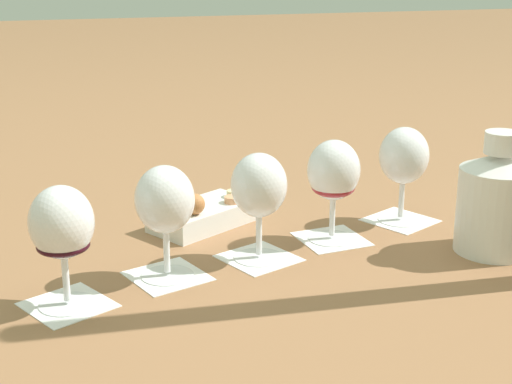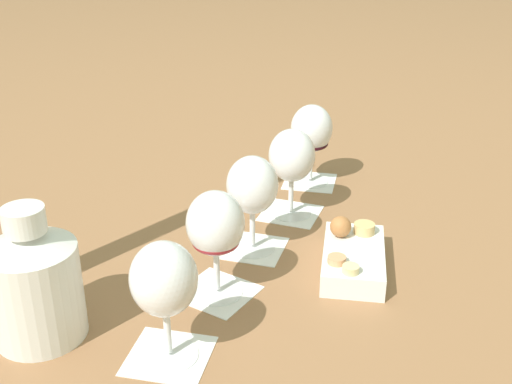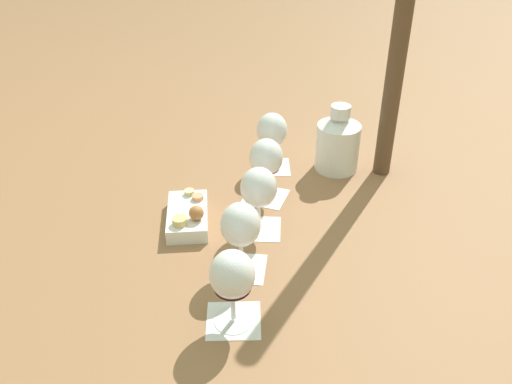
% 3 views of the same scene
% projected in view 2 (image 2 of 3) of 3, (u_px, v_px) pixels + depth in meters
% --- Properties ---
extents(ground_plane, '(8.00, 8.00, 0.00)m').
position_uv_depth(ground_plane, '(258.00, 248.00, 1.04)').
color(ground_plane, '#936642').
extents(tasting_card_0, '(0.13, 0.13, 0.00)m').
position_uv_depth(tasting_card_0, '(169.00, 355.00, 0.79)').
color(tasting_card_0, white).
rests_on(tasting_card_0, ground_plane).
extents(tasting_card_1, '(0.11, 0.11, 0.00)m').
position_uv_depth(tasting_card_1, '(217.00, 292.00, 0.92)').
color(tasting_card_1, white).
rests_on(tasting_card_1, ground_plane).
extents(tasting_card_2, '(0.13, 0.13, 0.00)m').
position_uv_depth(tasting_card_2, '(252.00, 248.00, 1.04)').
color(tasting_card_2, white).
rests_on(tasting_card_2, ground_plane).
extents(tasting_card_3, '(0.13, 0.13, 0.00)m').
position_uv_depth(tasting_card_3, '(290.00, 213.00, 1.15)').
color(tasting_card_3, white).
rests_on(tasting_card_3, ground_plane).
extents(tasting_card_4, '(0.13, 0.13, 0.00)m').
position_uv_depth(tasting_card_4, '(310.00, 181.00, 1.28)').
color(tasting_card_4, white).
rests_on(tasting_card_4, ground_plane).
extents(wine_glass_0, '(0.08, 0.08, 0.16)m').
position_uv_depth(wine_glass_0, '(164.00, 285.00, 0.75)').
color(wine_glass_0, white).
rests_on(wine_glass_0, tasting_card_0).
extents(wine_glass_1, '(0.08, 0.08, 0.16)m').
position_uv_depth(wine_glass_1, '(215.00, 229.00, 0.88)').
color(wine_glass_1, white).
rests_on(wine_glass_1, tasting_card_1).
extents(wine_glass_2, '(0.08, 0.08, 0.16)m').
position_uv_depth(wine_glass_2, '(252.00, 190.00, 0.99)').
color(wine_glass_2, white).
rests_on(wine_glass_2, tasting_card_2).
extents(wine_glass_3, '(0.08, 0.08, 0.16)m').
position_uv_depth(wine_glass_3, '(292.00, 160.00, 1.11)').
color(wine_glass_3, white).
rests_on(wine_glass_3, tasting_card_3).
extents(wine_glass_4, '(0.08, 0.08, 0.16)m').
position_uv_depth(wine_glass_4, '(311.00, 133.00, 1.24)').
color(wine_glass_4, white).
rests_on(wine_glass_4, tasting_card_4).
extents(ceramic_vase, '(0.12, 0.12, 0.18)m').
position_uv_depth(ceramic_vase, '(34.00, 282.00, 0.80)').
color(ceramic_vase, white).
rests_on(ceramic_vase, ground_plane).
extents(snack_dish, '(0.19, 0.17, 0.07)m').
position_uv_depth(snack_dish, '(353.00, 256.00, 0.97)').
color(snack_dish, white).
rests_on(snack_dish, ground_plane).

